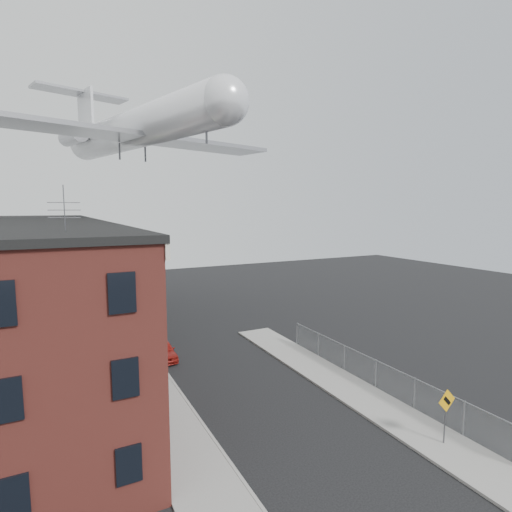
{
  "coord_description": "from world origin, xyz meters",
  "views": [
    {
      "loc": [
        -10.46,
        -12.79,
        11.21
      ],
      "look_at": [
        -0.67,
        6.4,
        8.64
      ],
      "focal_mm": 28.0,
      "sensor_mm": 36.0,
      "label": 1
    }
  ],
  "objects_px": {
    "warning_sign": "(446,408)",
    "car_far": "(124,302)",
    "street_tree": "(115,288)",
    "utility_pole": "(128,295)",
    "car_near": "(163,350)",
    "car_mid": "(152,333)",
    "airplane": "(134,129)"
  },
  "relations": [
    {
      "from": "utility_pole",
      "to": "car_far",
      "type": "distance_m",
      "value": 16.4
    },
    {
      "from": "warning_sign",
      "to": "street_tree",
      "type": "distance_m",
      "value": 30.96
    },
    {
      "from": "street_tree",
      "to": "car_near",
      "type": "bearing_deg",
      "value": -81.98
    },
    {
      "from": "warning_sign",
      "to": "car_near",
      "type": "height_order",
      "value": "warning_sign"
    },
    {
      "from": "car_near",
      "to": "airplane",
      "type": "height_order",
      "value": "airplane"
    },
    {
      "from": "airplane",
      "to": "car_mid",
      "type": "bearing_deg",
      "value": -93.43
    },
    {
      "from": "utility_pole",
      "to": "airplane",
      "type": "bearing_deg",
      "value": 74.92
    },
    {
      "from": "car_mid",
      "to": "car_far",
      "type": "relative_size",
      "value": 1.05
    },
    {
      "from": "car_near",
      "to": "car_mid",
      "type": "distance_m",
      "value": 4.5
    },
    {
      "from": "car_far",
      "to": "utility_pole",
      "type": "bearing_deg",
      "value": -90.59
    },
    {
      "from": "street_tree",
      "to": "car_near",
      "type": "height_order",
      "value": "street_tree"
    },
    {
      "from": "warning_sign",
      "to": "street_tree",
      "type": "xyz_separation_m",
      "value": [
        -10.87,
        28.95,
        1.57
      ]
    },
    {
      "from": "car_near",
      "to": "car_mid",
      "type": "height_order",
      "value": "car_near"
    },
    {
      "from": "car_near",
      "to": "utility_pole",
      "type": "bearing_deg",
      "value": 135.6
    },
    {
      "from": "street_tree",
      "to": "car_near",
      "type": "xyz_separation_m",
      "value": [
        1.67,
        -11.87,
        -2.78
      ]
    },
    {
      "from": "warning_sign",
      "to": "airplane",
      "type": "relative_size",
      "value": 0.09
    },
    {
      "from": "car_mid",
      "to": "car_far",
      "type": "xyz_separation_m",
      "value": [
        -0.21,
        13.19,
        -0.11
      ]
    },
    {
      "from": "car_mid",
      "to": "warning_sign",
      "type": "bearing_deg",
      "value": -72.84
    },
    {
      "from": "car_near",
      "to": "car_far",
      "type": "distance_m",
      "value": 17.69
    },
    {
      "from": "warning_sign",
      "to": "utility_pole",
      "type": "distance_m",
      "value": 22.25
    },
    {
      "from": "street_tree",
      "to": "airplane",
      "type": "height_order",
      "value": "airplane"
    },
    {
      "from": "car_near",
      "to": "warning_sign",
      "type": "bearing_deg",
      "value": -61.91
    },
    {
      "from": "utility_pole",
      "to": "car_far",
      "type": "height_order",
      "value": "utility_pole"
    },
    {
      "from": "street_tree",
      "to": "airplane",
      "type": "xyz_separation_m",
      "value": [
        2.31,
        -0.13,
        15.36
      ]
    },
    {
      "from": "warning_sign",
      "to": "airplane",
      "type": "height_order",
      "value": "airplane"
    },
    {
      "from": "car_near",
      "to": "car_mid",
      "type": "bearing_deg",
      "value": 87.17
    },
    {
      "from": "warning_sign",
      "to": "car_far",
      "type": "distance_m",
      "value": 35.99
    },
    {
      "from": "street_tree",
      "to": "car_mid",
      "type": "xyz_separation_m",
      "value": [
        1.88,
        -7.37,
        -2.79
      ]
    },
    {
      "from": "utility_pole",
      "to": "street_tree",
      "type": "distance_m",
      "value": 10.0
    },
    {
      "from": "utility_pole",
      "to": "car_mid",
      "type": "bearing_deg",
      "value": 49.21
    },
    {
      "from": "utility_pole",
      "to": "car_near",
      "type": "relative_size",
      "value": 2.27
    },
    {
      "from": "car_mid",
      "to": "airplane",
      "type": "distance_m",
      "value": 19.55
    }
  ]
}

